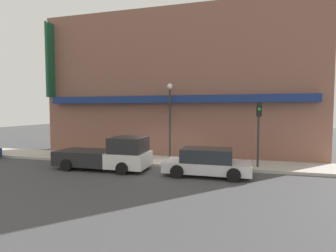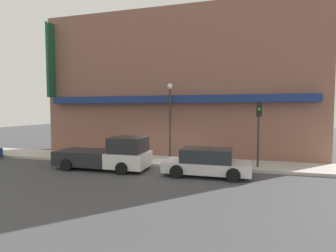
{
  "view_description": "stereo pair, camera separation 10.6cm",
  "coord_description": "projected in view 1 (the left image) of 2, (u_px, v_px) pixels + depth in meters",
  "views": [
    {
      "loc": [
        4.43,
        -14.62,
        3.37
      ],
      "look_at": [
        0.22,
        1.15,
        2.36
      ],
      "focal_mm": 28.0,
      "sensor_mm": 36.0,
      "label": 1
    },
    {
      "loc": [
        4.53,
        -14.59,
        3.37
      ],
      "look_at": [
        0.22,
        1.15,
        2.36
      ],
      "focal_mm": 28.0,
      "sensor_mm": 36.0,
      "label": 2
    }
  ],
  "objects": [
    {
      "name": "ground_plane",
      "position": [
        159.0,
        167.0,
        15.44
      ],
      "size": [
        80.0,
        80.0,
        0.0
      ],
      "primitive_type": "plane",
      "color": "#424244"
    },
    {
      "name": "sidewalk",
      "position": [
        166.0,
        161.0,
        16.83
      ],
      "size": [
        36.0,
        2.89,
        0.16
      ],
      "color": "#B7B2A8",
      "rests_on": "ground"
    },
    {
      "name": "building",
      "position": [
        176.0,
        85.0,
        19.34
      ],
      "size": [
        19.8,
        3.8,
        10.43
      ],
      "color": "brown",
      "rests_on": "ground"
    },
    {
      "name": "pickup_truck",
      "position": [
        109.0,
        155.0,
        14.81
      ],
      "size": [
        5.37,
        2.19,
        1.86
      ],
      "rotation": [
        0.0,
        0.0,
        0.01
      ],
      "color": "white",
      "rests_on": "ground"
    },
    {
      "name": "parked_car",
      "position": [
        207.0,
        162.0,
        13.39
      ],
      "size": [
        4.38,
        2.0,
        1.4
      ],
      "rotation": [
        0.0,
        0.0,
        -0.01
      ],
      "color": "silver",
      "rests_on": "ground"
    },
    {
      "name": "fire_hydrant",
      "position": [
        196.0,
        159.0,
        15.35
      ],
      "size": [
        0.17,
        0.17,
        0.6
      ],
      "color": "#196633",
      "rests_on": "sidewalk"
    },
    {
      "name": "street_lamp",
      "position": [
        170.0,
        111.0,
        17.14
      ],
      "size": [
        0.36,
        0.36,
        4.92
      ],
      "color": "#2D2D2D",
      "rests_on": "sidewalk"
    },
    {
      "name": "traffic_light",
      "position": [
        259.0,
        122.0,
        14.56
      ],
      "size": [
        0.28,
        0.42,
        3.64
      ],
      "color": "#2D2D2D",
      "rests_on": "sidewalk"
    }
  ]
}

